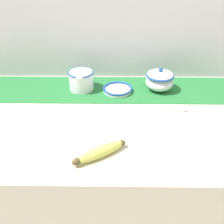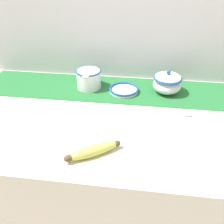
# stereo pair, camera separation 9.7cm
# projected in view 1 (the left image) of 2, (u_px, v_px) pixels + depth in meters

# --- Properties ---
(countertop) EXTENTS (1.40, 0.75, 0.92)m
(countertop) POSITION_uv_depth(u_px,v_px,m) (105.00, 188.00, 1.29)
(countertop) COLOR beige
(countertop) RESTS_ON ground_plane
(back_wall) EXTENTS (2.20, 0.04, 2.40)m
(back_wall) POSITION_uv_depth(u_px,v_px,m) (106.00, 22.00, 1.22)
(back_wall) COLOR silver
(back_wall) RESTS_ON ground_plane
(table_runner) EXTENTS (1.29, 0.27, 0.00)m
(table_runner) POSITION_uv_depth(u_px,v_px,m) (105.00, 89.00, 1.23)
(table_runner) COLOR #236B33
(table_runner) RESTS_ON countertop
(cream_pitcher) EXTENTS (0.12, 0.14, 0.09)m
(cream_pitcher) POSITION_uv_depth(u_px,v_px,m) (81.00, 80.00, 1.20)
(cream_pitcher) COLOR white
(cream_pitcher) RESTS_ON countertop
(sugar_bowl) EXTENTS (0.13, 0.13, 0.11)m
(sugar_bowl) POSITION_uv_depth(u_px,v_px,m) (160.00, 80.00, 1.20)
(sugar_bowl) COLOR white
(sugar_bowl) RESTS_ON countertop
(small_dish) EXTENTS (0.14, 0.14, 0.02)m
(small_dish) POSITION_uv_depth(u_px,v_px,m) (118.00, 89.00, 1.20)
(small_dish) COLOR white
(small_dish) RESTS_ON countertop
(banana) EXTENTS (0.18, 0.13, 0.04)m
(banana) POSITION_uv_depth(u_px,v_px,m) (100.00, 152.00, 0.82)
(banana) COLOR #CCD156
(banana) RESTS_ON countertop
(spoon) EXTENTS (0.20, 0.04, 0.01)m
(spoon) POSITION_uv_depth(u_px,v_px,m) (180.00, 110.00, 1.07)
(spoon) COLOR silver
(spoon) RESTS_ON countertop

